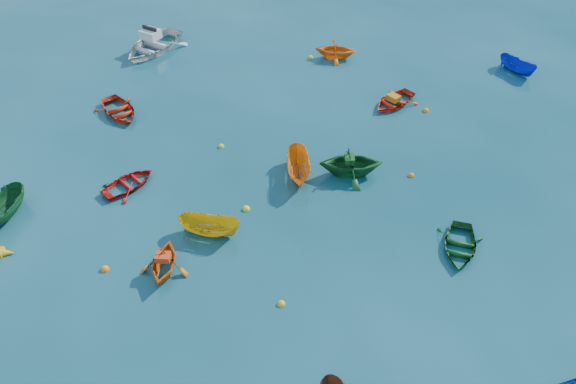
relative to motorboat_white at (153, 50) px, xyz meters
name	(u,v)px	position (x,y,z in m)	size (l,w,h in m)	color
ground	(326,272)	(3.77, -22.55, 0.00)	(160.00, 160.00, 0.00)	#093B44
dinghy_orange_w	(166,270)	(-2.79, -20.14, 0.00)	(2.14, 2.48, 1.30)	#D16113
sampan_yellow_mid	(211,234)	(-0.42, -18.65, 0.00)	(1.10, 2.92, 1.13)	gold
dinghy_green_e	(459,249)	(9.90, -23.31, 0.00)	(2.13, 2.97, 0.62)	#104717
dinghy_red_nw	(130,186)	(-3.51, -14.05, 0.00)	(2.02, 2.82, 0.59)	#AC120E
sampan_orange_n	(299,175)	(4.88, -16.10, 0.00)	(1.20, 3.17, 1.23)	orange
dinghy_green_n	(350,174)	(7.43, -16.88, 0.00)	(2.78, 3.23, 1.70)	#135122
dinghy_red_ne	(393,104)	(12.63, -11.73, 0.00)	(2.21, 3.08, 0.64)	red
sampan_blue_far	(515,72)	(21.99, -10.97, 0.00)	(1.01, 2.69, 1.04)	#0E1FAF
dinghy_red_far	(120,114)	(-3.18, -7.24, 0.00)	(2.38, 3.32, 0.69)	red
dinghy_orange_far	(335,58)	(11.54, -5.28, 0.00)	(2.34, 2.72, 1.43)	orange
sampan_green_far	(7,218)	(-9.34, -14.43, 0.00)	(1.21, 3.22, 1.25)	#125126
motorboat_white	(153,50)	(0.00, 0.00, 0.00)	(3.57, 5.00, 1.64)	silver
tarp_orange_a	(163,257)	(-2.77, -20.10, 0.80)	(0.62, 0.47, 0.30)	#DA4116
tarp_green_b	(350,159)	(7.34, -16.85, 1.00)	(0.64, 0.48, 0.31)	#134E19
tarp_orange_b	(393,98)	(12.54, -11.77, 0.50)	(0.72, 0.55, 0.35)	#C37514
buoy_ye_a	(281,304)	(1.37, -23.52, 0.00)	(0.33, 0.33, 0.33)	yellow
buoy_or_c	(105,269)	(-5.26, -19.22, 0.00)	(0.37, 0.37, 0.37)	orange
buoy_ye_c	(246,209)	(1.59, -17.63, 0.00)	(0.38, 0.38, 0.38)	yellow
buoy_or_d	(411,176)	(10.36, -18.07, 0.00)	(0.33, 0.33, 0.33)	orange
buoy_ye_d	(221,147)	(1.70, -12.38, 0.00)	(0.33, 0.33, 0.33)	yellow
buoy_or_e	(426,111)	(14.09, -13.06, 0.00)	(0.38, 0.38, 0.38)	orange
buoy_ye_e	(311,58)	(9.95, -4.71, 0.00)	(0.34, 0.34, 0.34)	yellow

